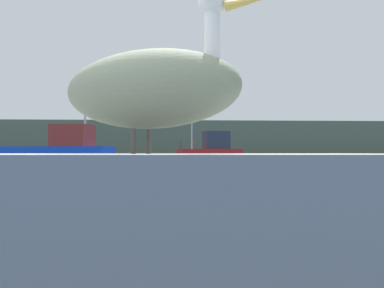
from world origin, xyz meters
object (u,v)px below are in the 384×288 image
Objects in this scene: fishing_boat_blue at (54,153)px; mooring_buoy at (375,174)px; pelican at (151,87)px; fishing_boat_red at (212,152)px.

fishing_boat_blue is 19.40m from mooring_buoy.
fishing_boat_blue is (-6.62, 24.52, -0.40)m from pelican.
fishing_boat_blue is at bearing 25.52° from fishing_boat_red.
fishing_boat_red is (10.53, 9.66, 0.06)m from fishing_boat_blue.
mooring_buoy is (6.19, 9.96, -1.03)m from pelican.
fishing_boat_red is at bearing 56.01° from fishing_boat_blue.
fishing_boat_blue is 14.29m from fishing_boat_red.
pelican is at bearing -121.84° from mooring_buoy.
fishing_boat_blue is at bearing 131.34° from mooring_buoy.
pelican is 2.58× the size of mooring_buoy.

